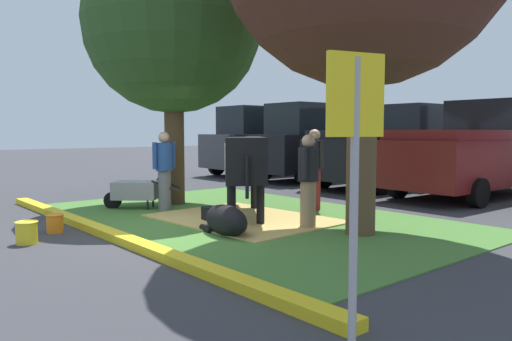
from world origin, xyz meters
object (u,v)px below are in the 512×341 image
(parking_sign, at_px, (355,148))
(suv_black, at_px, (316,142))
(person_visitor_near, at_px, (164,169))
(bucket_orange, at_px, (55,223))
(shade_tree_left, at_px, (173,25))
(wheelbarrow, at_px, (135,191))
(bucket_yellow, at_px, (27,232))
(person_visitor_far, at_px, (308,179))
(person_handler, at_px, (314,167))
(pickup_truck_maroon, at_px, (477,152))
(cow_holstein, at_px, (244,159))
(pickup_truck_black, at_px, (392,149))
(suv_dark_grey, at_px, (264,141))
(calf_lying, at_px, (225,220))

(parking_sign, bearing_deg, suv_black, 133.98)
(parking_sign, bearing_deg, person_visitor_near, 160.49)
(bucket_orange, bearing_deg, shade_tree_left, 114.54)
(wheelbarrow, bearing_deg, bucket_yellow, -53.90)
(person_visitor_far, distance_m, wheelbarrow, 4.04)
(shade_tree_left, distance_m, person_visitor_far, 4.92)
(suv_black, bearing_deg, parking_sign, -46.02)
(person_handler, bearing_deg, person_visitor_far, -49.81)
(person_visitor_far, height_order, pickup_truck_maroon, pickup_truck_maroon)
(bucket_orange, bearing_deg, cow_holstein, 76.67)
(suv_black, xyz_separation_m, pickup_truck_maroon, (5.45, 0.00, -0.16))
(person_visitor_near, bearing_deg, bucket_orange, -71.71)
(person_visitor_near, height_order, bucket_orange, person_visitor_near)
(wheelbarrow, bearing_deg, cow_holstein, 28.45)
(shade_tree_left, xyz_separation_m, bucket_yellow, (1.95, -3.64, -3.75))
(person_handler, relative_size, pickup_truck_black, 0.31)
(cow_holstein, xyz_separation_m, person_handler, (0.38, 1.54, -0.21))
(cow_holstein, relative_size, suv_dark_grey, 0.59)
(shade_tree_left, bearing_deg, bucket_yellow, -61.81)
(pickup_truck_maroon, bearing_deg, pickup_truck_black, 175.33)
(shade_tree_left, bearing_deg, cow_holstein, 5.55)
(parking_sign, relative_size, bucket_orange, 7.21)
(person_visitor_near, bearing_deg, person_handler, 49.91)
(person_handler, relative_size, person_visitor_near, 1.03)
(wheelbarrow, bearing_deg, shade_tree_left, 90.06)
(parking_sign, distance_m, bucket_yellow, 5.62)
(pickup_truck_black, bearing_deg, parking_sign, -56.78)
(wheelbarrow, xyz_separation_m, pickup_truck_black, (0.97, 7.74, 0.73))
(person_visitor_near, distance_m, suv_black, 7.56)
(person_handler, relative_size, person_visitor_far, 1.06)
(calf_lying, xyz_separation_m, person_visitor_far, (0.52, 1.33, 0.60))
(person_handler, distance_m, bucket_orange, 5.01)
(pickup_truck_black, bearing_deg, person_handler, -72.50)
(wheelbarrow, height_order, suv_dark_grey, suv_dark_grey)
(person_visitor_near, bearing_deg, bucket_yellow, -65.81)
(shade_tree_left, relative_size, person_handler, 3.52)
(cow_holstein, distance_m, suv_dark_grey, 9.21)
(pickup_truck_black, bearing_deg, bucket_yellow, -84.65)
(wheelbarrow, xyz_separation_m, suv_dark_grey, (-4.51, 7.51, 0.88))
(shade_tree_left, bearing_deg, person_handler, 34.46)
(bucket_orange, relative_size, pickup_truck_black, 0.05)
(calf_lying, distance_m, pickup_truck_black, 8.23)
(suv_black, bearing_deg, person_handler, -47.46)
(person_visitor_near, bearing_deg, parking_sign, -19.51)
(shade_tree_left, height_order, wheelbarrow, shade_tree_left)
(person_visitor_far, distance_m, suv_dark_grey, 10.46)
(wheelbarrow, bearing_deg, pickup_truck_black, 82.82)
(bucket_orange, xyz_separation_m, suv_dark_grey, (-5.91, 9.61, 1.11))
(parking_sign, height_order, pickup_truck_black, pickup_truck_black)
(suv_black, relative_size, pickup_truck_maroon, 0.85)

